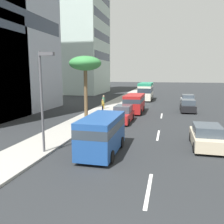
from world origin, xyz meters
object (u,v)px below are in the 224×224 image
at_px(van_fifth, 134,102).
at_px(van_sixth, 102,132).
at_px(car_fourth, 206,137).
at_px(pedestrian_near_lamp, 86,108).
at_px(pedestrian_mid_block, 104,101).
at_px(car_second, 188,100).
at_px(street_lamp, 43,90).
at_px(palm_tree, 85,65).
at_px(car_third, 188,106).
at_px(minibus_lead, 146,91).
at_px(car_seventh, 123,114).
at_px(pedestrian_by_tree, 103,105).

height_order(van_fifth, van_sixth, van_sixth).
relative_size(car_fourth, van_fifth, 0.80).
height_order(van_fifth, pedestrian_near_lamp, van_fifth).
height_order(van_sixth, pedestrian_mid_block, van_sixth).
xyz_separation_m(car_second, street_lamp, (-25.51, 10.14, 3.13)).
relative_size(car_fourth, van_sixth, 0.87).
relative_size(van_fifth, van_sixth, 1.09).
bearing_deg(van_sixth, car_fourth, 113.18).
bearing_deg(palm_tree, street_lamp, -173.68).
height_order(car_third, pedestrian_mid_block, pedestrian_mid_block).
bearing_deg(minibus_lead, van_fifth, -0.28).
distance_m(car_third, pedestrian_near_lamp, 13.38).
xyz_separation_m(car_seventh, pedestrian_by_tree, (4.75, 3.49, 0.23)).
bearing_deg(car_third, minibus_lead, 28.62).
xyz_separation_m(van_fifth, pedestrian_near_lamp, (-4.93, 4.68, -0.17)).
bearing_deg(car_third, van_sixth, 160.40).
distance_m(van_fifth, pedestrian_by_tree, 4.00).
bearing_deg(pedestrian_near_lamp, car_seventh, 39.24).
bearing_deg(van_sixth, pedestrian_mid_block, -164.81).
bearing_deg(car_seventh, street_lamp, -14.81).
relative_size(van_sixth, pedestrian_by_tree, 2.99).
xyz_separation_m(car_third, car_fourth, (-15.12, -0.08, -0.02)).
xyz_separation_m(car_third, car_seventh, (-8.25, 6.90, 0.04)).
xyz_separation_m(car_seventh, pedestrian_mid_block, (7.54, 4.13, 0.36)).
bearing_deg(van_fifth, car_third, 108.94).
height_order(minibus_lead, street_lamp, street_lamp).
bearing_deg(palm_tree, car_second, -37.16).
relative_size(car_second, van_fifth, 0.86).
xyz_separation_m(pedestrian_near_lamp, pedestrian_by_tree, (3.69, -0.89, -0.11)).
relative_size(van_fifth, pedestrian_near_lamp, 2.94).
xyz_separation_m(van_fifth, pedestrian_by_tree, (-1.24, 3.79, -0.28)).
bearing_deg(van_sixth, car_second, 164.50).
distance_m(pedestrian_near_lamp, pedestrian_by_tree, 3.80).
bearing_deg(van_fifth, palm_tree, -35.54).
bearing_deg(palm_tree, car_third, -52.84).
xyz_separation_m(pedestrian_near_lamp, palm_tree, (-1.04, -0.41, 4.65)).
height_order(car_seventh, street_lamp, street_lamp).
height_order(car_second, van_sixth, van_sixth).
bearing_deg(pedestrian_mid_block, car_second, 140.92).
relative_size(pedestrian_mid_block, pedestrian_by_tree, 1.12).
distance_m(pedestrian_near_lamp, palm_tree, 4.78).
relative_size(car_seventh, pedestrian_near_lamp, 2.50).
relative_size(minibus_lead, pedestrian_near_lamp, 3.77).
xyz_separation_m(minibus_lead, car_fourth, (-27.10, -6.62, -1.01)).
bearing_deg(car_second, pedestrian_by_tree, 133.24).
height_order(car_seventh, pedestrian_near_lamp, pedestrian_near_lamp).
bearing_deg(palm_tree, pedestrian_near_lamp, 21.41).
distance_m(car_seventh, pedestrian_near_lamp, 4.52).
distance_m(pedestrian_by_tree, palm_tree, 6.73).
xyz_separation_m(pedestrian_near_lamp, pedestrian_mid_block, (6.49, -0.24, 0.01)).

